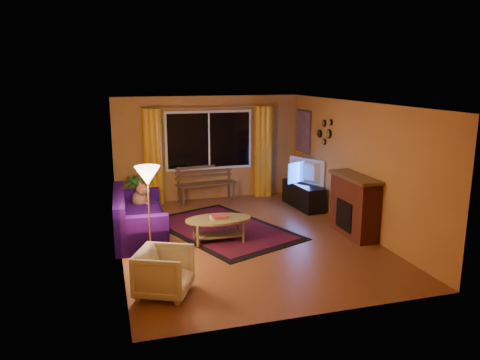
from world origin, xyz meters
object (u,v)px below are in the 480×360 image
object	(u,v)px
armchair	(164,270)
tv_console	(303,195)
coffee_table	(218,230)
sofa	(139,215)
bench	(207,192)
floor_lamp	(149,215)

from	to	relation	value
armchair	tv_console	bearing A→B (deg)	-21.20
coffee_table	sofa	bearing A→B (deg)	153.52
bench	tv_console	size ratio (longest dim) A/B	1.08
tv_console	bench	bearing A→B (deg)	146.88
sofa	armchair	world-z (taller)	sofa
bench	sofa	xyz separation A→B (m)	(-1.75, -2.10, 0.21)
floor_lamp	coffee_table	size ratio (longest dim) A/B	1.32
armchair	floor_lamp	size ratio (longest dim) A/B	0.45
sofa	coffee_table	bearing A→B (deg)	-24.58
bench	floor_lamp	distance (m)	3.83
floor_lamp	armchair	bearing A→B (deg)	-86.99
floor_lamp	tv_console	distance (m)	4.37
bench	sofa	world-z (taller)	sofa
armchair	tv_console	distance (m)	5.05
bench	armchair	xyz separation A→B (m)	(-1.61, -4.63, 0.15)
coffee_table	tv_console	size ratio (longest dim) A/B	0.92
sofa	armchair	distance (m)	2.54
bench	tv_console	world-z (taller)	tv_console
sofa	floor_lamp	size ratio (longest dim) A/B	1.32
sofa	floor_lamp	bearing A→B (deg)	-84.80
floor_lamp	sofa	bearing A→B (deg)	93.31
coffee_table	tv_console	world-z (taller)	tv_console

